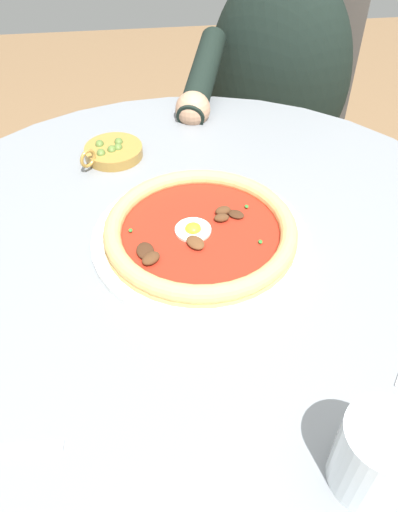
# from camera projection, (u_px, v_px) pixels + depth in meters

# --- Properties ---
(ground_plane) EXTENTS (6.00, 6.00, 0.02)m
(ground_plane) POSITION_uv_depth(u_px,v_px,m) (197.00, 475.00, 1.25)
(ground_plane) COLOR brown
(dining_table) EXTENTS (0.99, 0.99, 0.74)m
(dining_table) POSITION_uv_depth(u_px,v_px,m) (196.00, 320.00, 0.83)
(dining_table) COLOR gray
(dining_table) RESTS_ON ground
(pizza_on_plate) EXTENTS (0.32, 0.32, 0.04)m
(pizza_on_plate) POSITION_uv_depth(u_px,v_px,m) (200.00, 232.00, 0.74)
(pizza_on_plate) COLOR white
(pizza_on_plate) RESTS_ON dining_table
(water_glass) EXTENTS (0.08, 0.08, 0.09)m
(water_glass) POSITION_uv_depth(u_px,v_px,m) (374.00, 459.00, 0.47)
(water_glass) COLOR silver
(water_glass) RESTS_ON dining_table
(olive_pan) EXTENTS (0.11, 0.11, 0.04)m
(olive_pan) POSITION_uv_depth(u_px,v_px,m) (113.00, 151.00, 0.91)
(olive_pan) COLOR olive
(olive_pan) RESTS_ON dining_table
(diner_person) EXTENTS (0.47, 0.48, 1.15)m
(diner_person) POSITION_uv_depth(u_px,v_px,m) (269.00, 150.00, 1.37)
(diner_person) COLOR #282833
(diner_person) RESTS_ON ground
(cafe_chair_diner) EXTENTS (0.53, 0.53, 0.88)m
(cafe_chair_diner) POSITION_uv_depth(u_px,v_px,m) (279.00, 118.00, 1.46)
(cafe_chair_diner) COLOR #504A45
(cafe_chair_diner) RESTS_ON ground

